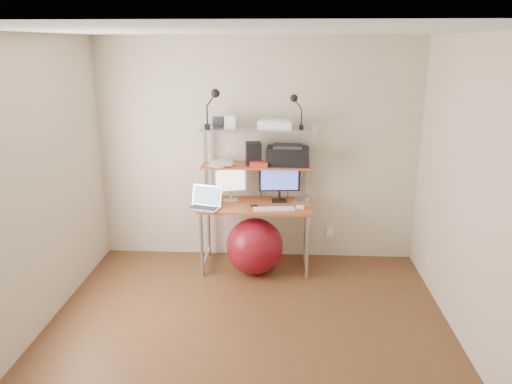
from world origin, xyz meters
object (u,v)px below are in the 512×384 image
(monitor_silver, at_px, (231,182))
(printer, at_px, (288,155))
(exercise_ball, at_px, (255,246))
(monitor_black, at_px, (280,181))
(laptop, at_px, (205,203))

(monitor_silver, distance_m, printer, 0.69)
(exercise_ball, bearing_deg, monitor_black, 47.45)
(laptop, bearing_deg, monitor_black, 36.64)
(monitor_silver, relative_size, laptop, 1.01)
(laptop, distance_m, exercise_ball, 0.71)
(monitor_black, distance_m, printer, 0.30)
(laptop, relative_size, exercise_ball, 0.64)
(monitor_silver, xyz_separation_m, exercise_ball, (0.28, -0.26, -0.64))
(printer, bearing_deg, laptop, -158.16)
(monitor_silver, height_order, printer, printer)
(laptop, relative_size, printer, 0.85)
(printer, xyz_separation_m, exercise_ball, (-0.34, -0.30, -0.94))
(laptop, xyz_separation_m, exercise_ball, (0.52, 0.01, -0.48))
(monitor_silver, distance_m, monitor_black, 0.54)
(monitor_silver, relative_size, monitor_black, 0.88)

